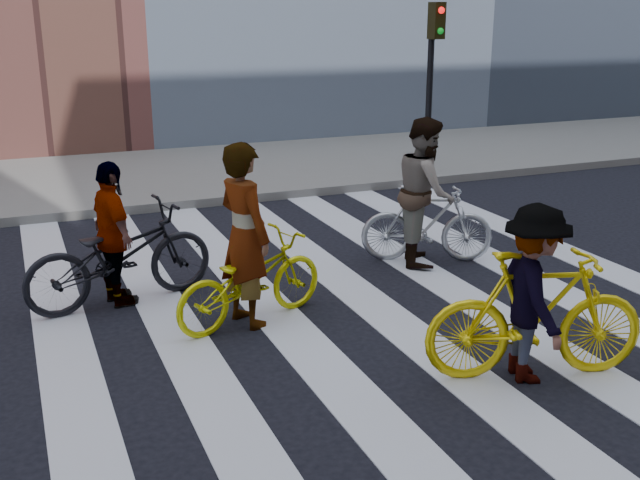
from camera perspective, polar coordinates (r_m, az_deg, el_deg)
ground at (r=8.27m, az=0.61°, el=-5.54°), size 100.00×100.00×0.00m
sidewalk_far at (r=15.14m, az=-10.72°, el=4.97°), size 100.00×5.00×0.15m
zebra_crosswalk at (r=8.26m, az=0.61°, el=-5.51°), size 8.25×10.00×0.01m
traffic_signal at (r=14.42m, az=8.59°, el=13.34°), size 0.22×0.42×3.33m
bike_yellow_left at (r=7.89m, az=-5.32°, el=-3.04°), size 1.91×1.16×0.95m
bike_silver_mid at (r=9.87m, az=8.16°, el=1.25°), size 1.76×1.16×1.03m
bike_yellow_right at (r=6.93m, az=16.11°, el=-5.50°), size 2.07×1.12×1.20m
bike_dark_rear at (r=8.63m, az=-15.01°, el=-1.17°), size 2.26×1.17×1.13m
rider_left at (r=7.72m, az=-5.77°, el=0.37°), size 0.66×0.82×1.94m
rider_mid at (r=9.74m, az=8.01°, el=3.70°), size 1.05×1.14×1.91m
rider_right at (r=6.83m, az=15.92°, el=-3.97°), size 0.88×1.17×1.61m
rider_rear at (r=8.55m, az=-15.47°, el=0.40°), size 0.59×1.02×1.64m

